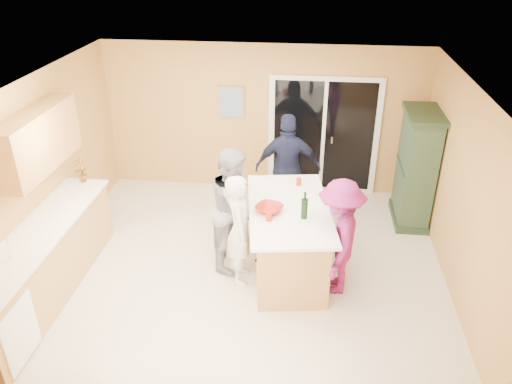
# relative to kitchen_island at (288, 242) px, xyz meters

# --- Properties ---
(floor) EXTENTS (5.50, 5.50, 0.00)m
(floor) POSITION_rel_kitchen_island_xyz_m (-0.60, 0.01, -0.47)
(floor) COLOR silver
(floor) RESTS_ON ground
(ceiling) EXTENTS (5.50, 5.00, 0.10)m
(ceiling) POSITION_rel_kitchen_island_xyz_m (-0.60, 0.01, 2.13)
(ceiling) COLOR white
(ceiling) RESTS_ON wall_back
(wall_back) EXTENTS (5.50, 0.10, 2.60)m
(wall_back) POSITION_rel_kitchen_island_xyz_m (-0.60, 2.51, 0.83)
(wall_back) COLOR #F0C863
(wall_back) RESTS_ON ground
(wall_front) EXTENTS (5.50, 0.10, 2.60)m
(wall_front) POSITION_rel_kitchen_island_xyz_m (-0.60, -2.49, 0.83)
(wall_front) COLOR #F0C863
(wall_front) RESTS_ON ground
(wall_left) EXTENTS (0.10, 5.00, 2.60)m
(wall_left) POSITION_rel_kitchen_island_xyz_m (-3.35, 0.01, 0.83)
(wall_left) COLOR #F0C863
(wall_left) RESTS_ON ground
(wall_right) EXTENTS (0.10, 5.00, 2.60)m
(wall_right) POSITION_rel_kitchen_island_xyz_m (2.15, 0.01, 0.83)
(wall_right) COLOR #F0C863
(wall_right) RESTS_ON ground
(left_cabinet_run) EXTENTS (0.65, 3.05, 1.24)m
(left_cabinet_run) POSITION_rel_kitchen_island_xyz_m (-3.04, -1.04, -0.01)
(left_cabinet_run) COLOR tan
(left_cabinet_run) RESTS_ON floor
(upper_cabinets) EXTENTS (0.35, 1.60, 0.75)m
(upper_cabinets) POSITION_rel_kitchen_island_xyz_m (-3.17, -0.19, 1.40)
(upper_cabinets) COLOR tan
(upper_cabinets) RESTS_ON wall_left
(sliding_door) EXTENTS (1.90, 0.07, 2.10)m
(sliding_door) POSITION_rel_kitchen_island_xyz_m (0.45, 2.47, 0.58)
(sliding_door) COLOR white
(sliding_door) RESTS_ON floor
(framed_picture) EXTENTS (0.46, 0.04, 0.56)m
(framed_picture) POSITION_rel_kitchen_island_xyz_m (-1.15, 2.49, 1.13)
(framed_picture) COLOR #A17B50
(framed_picture) RESTS_ON wall_back
(kitchen_island) EXTENTS (1.31, 2.05, 1.01)m
(kitchen_island) POSITION_rel_kitchen_island_xyz_m (0.00, 0.00, 0.00)
(kitchen_island) COLOR tan
(kitchen_island) RESTS_ON floor
(green_hutch) EXTENTS (0.53, 1.00, 1.84)m
(green_hutch) POSITION_rel_kitchen_island_xyz_m (1.89, 1.61, 0.42)
(green_hutch) COLOR #203420
(green_hutch) RESTS_ON floor
(woman_white) EXTENTS (0.45, 0.61, 1.55)m
(woman_white) POSITION_rel_kitchen_island_xyz_m (-0.61, -0.24, 0.30)
(woman_white) COLOR silver
(woman_white) RESTS_ON floor
(woman_grey) EXTENTS (0.75, 0.91, 1.74)m
(woman_grey) POSITION_rel_kitchen_island_xyz_m (-0.74, 0.14, 0.39)
(woman_grey) COLOR gray
(woman_grey) RESTS_ON floor
(woman_navy) EXTENTS (1.07, 0.52, 1.77)m
(woman_navy) POSITION_rel_kitchen_island_xyz_m (-0.09, 1.48, 0.41)
(woman_navy) COLOR #1A1A39
(woman_navy) RESTS_ON floor
(woman_magenta) EXTENTS (0.68, 1.07, 1.57)m
(woman_magenta) POSITION_rel_kitchen_island_xyz_m (0.66, -0.31, 0.31)
(woman_magenta) COLOR #7E1B55
(woman_magenta) RESTS_ON floor
(serving_bowl) EXTENTS (0.45, 0.45, 0.08)m
(serving_bowl) POSITION_rel_kitchen_island_xyz_m (-0.25, -0.14, 0.58)
(serving_bowl) COLOR #B31F13
(serving_bowl) RESTS_ON kitchen_island
(tulip_vase) EXTENTS (0.23, 0.19, 0.38)m
(tulip_vase) POSITION_rel_kitchen_island_xyz_m (-3.05, 0.53, 0.65)
(tulip_vase) COLOR #B01811
(tulip_vase) RESTS_ON left_cabinet_run
(tumbler_near) EXTENTS (0.10, 0.10, 0.11)m
(tumbler_near) POSITION_rel_kitchen_island_xyz_m (-0.23, -0.36, 0.59)
(tumbler_near) COLOR #B31F13
(tumbler_near) RESTS_ON kitchen_island
(tumbler_far) EXTENTS (0.09, 0.09, 0.10)m
(tumbler_far) POSITION_rel_kitchen_island_xyz_m (0.10, 0.65, 0.59)
(tumbler_far) COLOR #B31F13
(tumbler_far) RESTS_ON kitchen_island
(wine_bottle) EXTENTS (0.08, 0.08, 0.36)m
(wine_bottle) POSITION_rel_kitchen_island_xyz_m (0.20, -0.25, 0.68)
(wine_bottle) COLOR black
(wine_bottle) RESTS_ON kitchen_island
(white_plate) EXTENTS (0.21, 0.21, 0.01)m
(white_plate) POSITION_rel_kitchen_island_xyz_m (-0.03, 0.53, 0.54)
(white_plate) COLOR white
(white_plate) RESTS_ON kitchen_island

